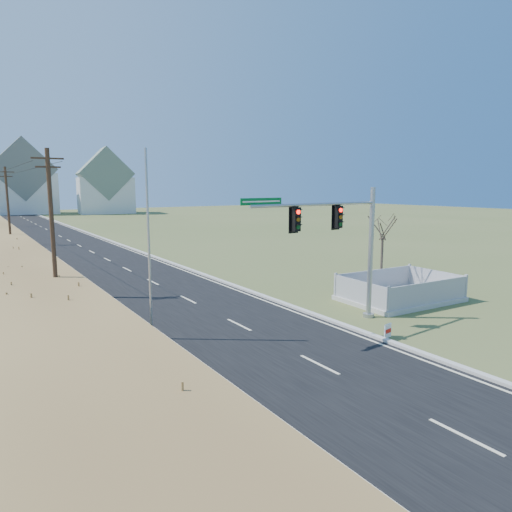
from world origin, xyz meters
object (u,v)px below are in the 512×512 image
at_px(traffic_signal_mast, 347,240).
at_px(open_sign, 388,331).
at_px(fence_enclosure, 400,296).
at_px(bare_tree, 383,225).
at_px(flagpole, 150,266).

bearing_deg(traffic_signal_mast, open_sign, -93.85).
relative_size(fence_enclosure, bare_tree, 1.28).
bearing_deg(flagpole, fence_enclosure, -4.46).
xyz_separation_m(traffic_signal_mast, flagpole, (-8.96, 2.79, -0.84)).
relative_size(flagpole, bare_tree, 1.57).
xyz_separation_m(open_sign, bare_tree, (6.86, 6.63, 3.96)).
distance_m(fence_enclosure, bare_tree, 4.69).
bearing_deg(bare_tree, open_sign, -136.00).
relative_size(open_sign, flagpole, 0.08).
bearing_deg(flagpole, open_sign, -31.59).
bearing_deg(flagpole, bare_tree, 3.96).
relative_size(fence_enclosure, flagpole, 0.82).
relative_size(traffic_signal_mast, bare_tree, 1.58).
xyz_separation_m(fence_enclosure, open_sign, (-6.00, -4.36, 0.05)).
distance_m(flagpole, bare_tree, 15.92).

